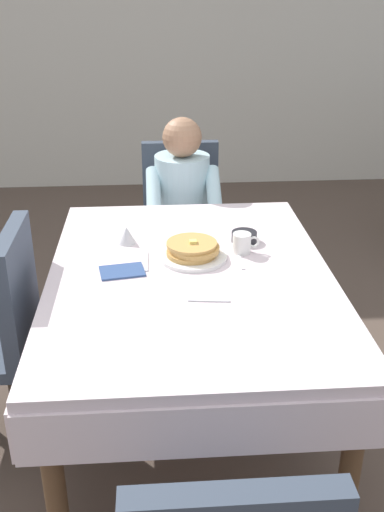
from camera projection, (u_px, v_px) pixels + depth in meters
The scene contains 14 objects.
ground_plane at pixel (190, 420), 2.62m from camera, with size 14.00×14.00×0.00m, color brown.
back_wall at pixel (163, 1), 5.00m from camera, with size 12.00×0.16×3.20m, color beige.
dining_table_main at pixel (190, 292), 2.34m from camera, with size 1.12×1.52×0.74m.
chair_diner at pixel (181, 213), 3.45m from camera, with size 0.44×0.45×0.93m.
diner_person at pixel (183, 200), 3.25m from camera, with size 0.40×0.43×1.12m.
plate_breakfast at pixel (193, 256), 2.41m from camera, with size 0.28×0.28×0.02m, color white.
breakfast_stack at pixel (193, 249), 2.40m from camera, with size 0.22×0.21×0.06m.
cup_coffee at pixel (242, 243), 2.45m from camera, with size 0.11×0.08×0.08m.
bowl_butter at pixel (244, 237), 2.56m from camera, with size 0.11×0.11×0.04m, color black.
syrup_pitcher at pixel (127, 235), 2.54m from camera, with size 0.08×0.08×0.07m.
fork_left_of_plate at pixel (146, 261), 2.38m from camera, with size 0.18×0.01×0.01m, color silver.
knife_right_of_plate at pixel (240, 258), 2.41m from camera, with size 0.20×0.01×0.01m, color silver.
spoon_near_edge at pixel (209, 301), 2.09m from camera, with size 0.15×0.01×0.01m, color silver.
napkin_folded at pixel (122, 271), 2.30m from camera, with size 0.17×0.12×0.01m, color #334C7F.
Camera 1 is at (-0.14, -2.05, 1.78)m, focal length 41.42 mm.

